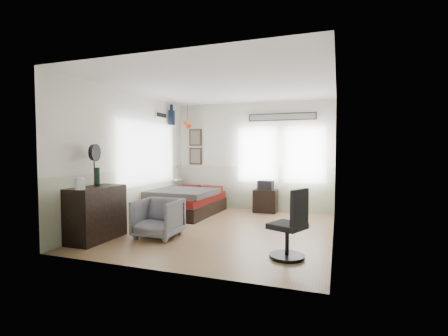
% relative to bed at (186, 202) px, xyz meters
% --- Properties ---
extents(ground_plane, '(4.00, 4.50, 0.01)m').
position_rel_bed_xyz_m(ground_plane, '(1.30, -1.14, -0.30)').
color(ground_plane, '#966F46').
extents(room_shell, '(4.02, 4.52, 2.71)m').
position_rel_bed_xyz_m(room_shell, '(1.22, -0.95, 1.32)').
color(room_shell, beige).
rests_on(room_shell, ground_plane).
extents(wall_decor, '(3.55, 1.32, 1.44)m').
position_rel_bed_xyz_m(wall_decor, '(0.20, 0.82, 1.81)').
color(wall_decor, '#362015').
rests_on(wall_decor, room_shell).
extents(bed, '(1.41, 1.91, 0.60)m').
position_rel_bed_xyz_m(bed, '(0.00, 0.00, 0.00)').
color(bed, black).
rests_on(bed, ground_plane).
extents(dresser, '(0.48, 1.00, 0.90)m').
position_rel_bed_xyz_m(dresser, '(-0.44, -2.51, 0.16)').
color(dresser, black).
rests_on(dresser, ground_plane).
extents(armchair, '(0.73, 0.75, 0.67)m').
position_rel_bed_xyz_m(armchair, '(0.44, -2.02, 0.04)').
color(armchair, slate).
rests_on(armchair, ground_plane).
extents(nightstand, '(0.56, 0.45, 0.55)m').
position_rel_bed_xyz_m(nightstand, '(1.71, 0.88, -0.02)').
color(nightstand, black).
rests_on(nightstand, ground_plane).
extents(task_chair, '(0.57, 0.57, 0.98)m').
position_rel_bed_xyz_m(task_chair, '(2.76, -2.40, 0.11)').
color(task_chair, black).
rests_on(task_chair, ground_plane).
extents(kettle, '(0.17, 0.14, 0.19)m').
position_rel_bed_xyz_m(kettle, '(-0.37, -2.93, 0.70)').
color(kettle, silver).
rests_on(kettle, dresser).
extents(bottle, '(0.08, 0.08, 0.31)m').
position_rel_bed_xyz_m(bottle, '(-0.51, -2.39, 0.77)').
color(bottle, black).
rests_on(bottle, dresser).
extents(stand_fan, '(0.13, 0.29, 0.71)m').
position_rel_bed_xyz_m(stand_fan, '(-0.50, -2.46, 1.16)').
color(stand_fan, black).
rests_on(stand_fan, dresser).
extents(black_bag, '(0.39, 0.27, 0.21)m').
position_rel_bed_xyz_m(black_bag, '(1.71, 0.88, 0.37)').
color(black_bag, black).
rests_on(black_bag, nightstand).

